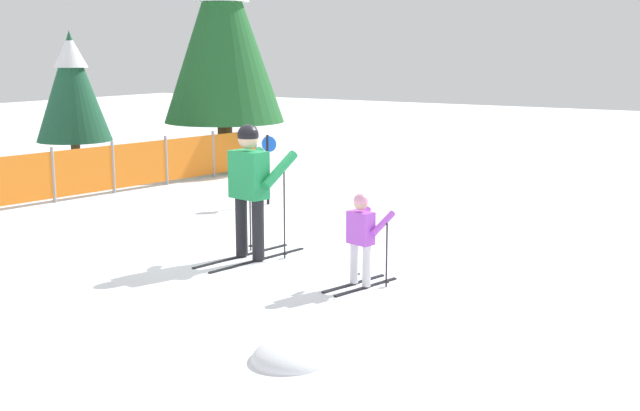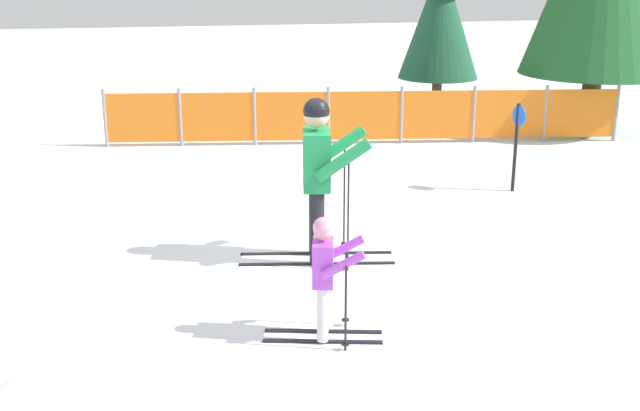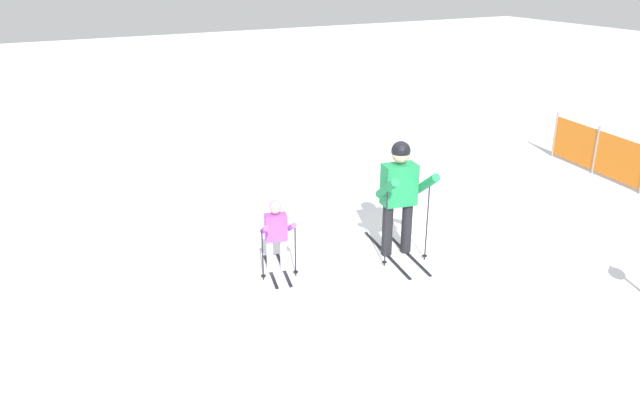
# 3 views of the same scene
# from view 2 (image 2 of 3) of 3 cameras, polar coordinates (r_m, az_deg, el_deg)

# --- Properties ---
(ground_plane) EXTENTS (60.00, 60.00, 0.00)m
(ground_plane) POSITION_cam_2_polar(r_m,az_deg,el_deg) (8.91, 0.54, -3.46)
(ground_plane) COLOR white
(skier_adult) EXTENTS (1.71, 0.83, 1.77)m
(skier_adult) POSITION_cam_2_polar(r_m,az_deg,el_deg) (8.43, -0.06, 2.90)
(skier_adult) COLOR black
(skier_adult) RESTS_ON ground_plane
(skier_child) EXTENTS (1.06, 0.54, 1.10)m
(skier_child) POSITION_cam_2_polar(r_m,az_deg,el_deg) (6.78, 0.38, -4.52)
(skier_child) COLOR black
(skier_child) RESTS_ON ground_plane
(safety_fence) EXTENTS (8.89, 1.33, 1.00)m
(safety_fence) POSITION_cam_2_polar(r_m,az_deg,el_deg) (14.02, 3.22, 6.41)
(safety_fence) COLOR gray
(safety_fence) RESTS_ON ground_plane
(conifer_far) EXTENTS (1.69, 1.69, 3.14)m
(conifer_far) POSITION_cam_2_polar(r_m,az_deg,el_deg) (17.33, 8.53, 13.15)
(conifer_far) COLOR #4C3823
(conifer_far) RESTS_ON ground_plane
(trail_marker) EXTENTS (0.07, 0.28, 1.24)m
(trail_marker) POSITION_cam_2_polar(r_m,az_deg,el_deg) (11.39, 13.81, 4.74)
(trail_marker) COLOR black
(trail_marker) RESTS_ON ground_plane
(snow_mound) EXTENTS (0.87, 0.74, 0.35)m
(snow_mound) POSITION_cam_2_polar(r_m,az_deg,el_deg) (6.48, -18.93, -13.00)
(snow_mound) COLOR white
(snow_mound) RESTS_ON ground_plane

